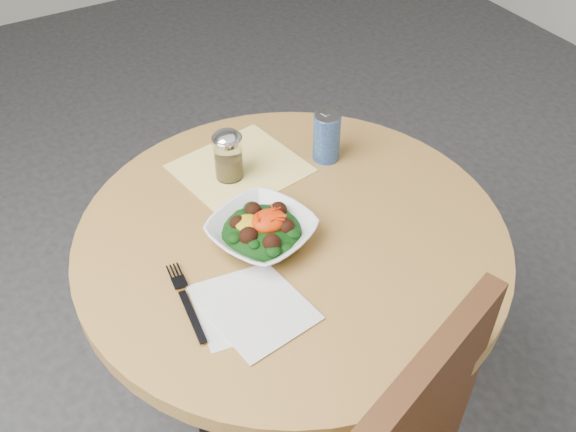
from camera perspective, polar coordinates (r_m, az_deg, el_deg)
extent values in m
plane|color=#2C2C2E|center=(1.93, 0.25, -17.75)|extent=(6.00, 6.00, 0.00)
cylinder|color=black|center=(1.91, 0.25, -17.53)|extent=(0.52, 0.52, 0.03)
cylinder|color=black|center=(1.63, 0.29, -11.50)|extent=(0.10, 0.10, 0.71)
cylinder|color=#BF8B45|center=(1.34, 0.34, -2.01)|extent=(0.90, 0.90, 0.04)
cube|color=yellow|center=(1.49, -4.27, 4.25)|extent=(0.30, 0.28, 0.00)
cube|color=silver|center=(1.20, -4.13, -7.91)|extent=(0.19, 0.19, 0.00)
cube|color=silver|center=(1.18, -2.43, -8.52)|extent=(0.19, 0.19, 0.00)
imported|color=white|center=(1.29, -2.35, -1.44)|extent=(0.26, 0.26, 0.05)
ellipsoid|color=black|center=(1.30, -2.35, -1.48)|extent=(0.16, 0.16, 0.06)
ellipsoid|color=gold|center=(1.28, -3.59, -0.63)|extent=(0.05, 0.05, 0.02)
ellipsoid|color=#F14205|center=(1.28, -1.73, -0.43)|extent=(0.07, 0.06, 0.03)
cube|color=black|center=(1.18, -8.50, -8.84)|extent=(0.03, 0.13, 0.00)
cube|color=black|center=(1.25, -9.84, -5.36)|extent=(0.03, 0.07, 0.00)
cylinder|color=silver|center=(1.44, -5.32, 5.07)|extent=(0.06, 0.06, 0.10)
cylinder|color=#A47E4C|center=(1.45, -5.26, 4.41)|extent=(0.05, 0.05, 0.05)
cylinder|color=silver|center=(1.41, -5.45, 6.78)|extent=(0.07, 0.07, 0.01)
ellipsoid|color=silver|center=(1.41, -5.46, 6.97)|extent=(0.06, 0.06, 0.03)
cylinder|color=navy|center=(1.49, 3.45, 7.00)|extent=(0.06, 0.06, 0.12)
cylinder|color=silver|center=(1.46, 3.54, 8.90)|extent=(0.06, 0.06, 0.00)
cube|color=silver|center=(1.46, 3.32, 9.10)|extent=(0.02, 0.02, 0.00)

